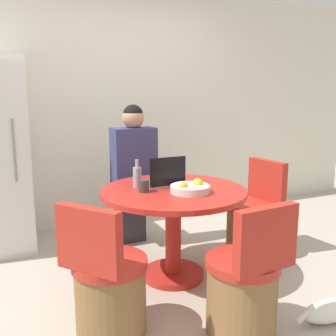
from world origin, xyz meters
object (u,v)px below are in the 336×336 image
object	(u,v)px
bottle	(137,177)
person_seated	(132,169)
laptop	(165,179)
cat	(331,310)
fruit_bowl	(190,188)
chair_right_side	(252,223)
chair_near_left_corner	(109,291)
dining_table	(173,211)
chair_near_camera	(244,290)

from	to	relation	value
bottle	person_seated	bearing A→B (deg)	73.96
laptop	cat	bearing A→B (deg)	121.32
fruit_bowl	laptop	bearing A→B (deg)	109.76
person_seated	cat	xyz separation A→B (m)	(0.72, -1.79, -0.67)
chair_right_side	laptop	bearing A→B (deg)	-98.17
fruit_bowl	chair_near_left_corner	bearing A→B (deg)	-153.08
chair_right_side	bottle	distance (m)	1.21
dining_table	bottle	size ratio (longest dim) A/B	5.05
person_seated	fruit_bowl	bearing A→B (deg)	97.99
chair_near_left_corner	cat	size ratio (longest dim) A/B	1.73
chair_right_side	cat	xyz separation A→B (m)	(-0.19, -1.12, -0.21)
person_seated	cat	size ratio (longest dim) A/B	2.73
chair_right_side	bottle	xyz separation A→B (m)	(-1.09, 0.05, 0.53)
chair_near_left_corner	chair_right_side	world-z (taller)	same
laptop	bottle	xyz separation A→B (m)	(-0.22, 0.05, 0.03)
chair_right_side	fruit_bowl	distance (m)	0.95
person_seated	bottle	size ratio (longest dim) A/B	6.05
chair_near_camera	person_seated	bearing A→B (deg)	-90.31
chair_near_left_corner	chair_right_side	size ratio (longest dim) A/B	1.00
person_seated	bottle	bearing A→B (deg)	73.96
laptop	fruit_bowl	bearing A→B (deg)	109.76
dining_table	bottle	world-z (taller)	bottle
chair_near_left_corner	cat	distance (m)	1.44
fruit_bowl	bottle	world-z (taller)	bottle
fruit_bowl	person_seated	bearing A→B (deg)	97.99
chair_near_camera	bottle	distance (m)	1.20
person_seated	fruit_bowl	distance (m)	0.94
chair_near_camera	chair_right_side	size ratio (longest dim) A/B	1.00
chair_near_camera	cat	xyz separation A→B (m)	(0.59, -0.14, -0.21)
person_seated	fruit_bowl	xyz separation A→B (m)	(0.13, -0.93, 0.02)
chair_near_camera	laptop	bearing A→B (deg)	-89.45
chair_near_left_corner	person_seated	world-z (taller)	person_seated
chair_near_left_corner	laptop	size ratio (longest dim) A/B	2.85
chair_near_left_corner	chair_right_side	bearing A→B (deg)	-104.85
bottle	cat	world-z (taller)	bottle
dining_table	chair_near_camera	distance (m)	0.90
chair_near_left_corner	bottle	distance (m)	0.98
chair_right_side	person_seated	world-z (taller)	person_seated
cat	chair_near_camera	bearing A→B (deg)	173.60
chair_near_camera	chair_near_left_corner	xyz separation A→B (m)	(-0.76, 0.33, 0.00)
cat	chair_right_side	bearing A→B (deg)	86.99
dining_table	chair_near_left_corner	world-z (taller)	chair_near_left_corner
chair_near_camera	cat	world-z (taller)	chair_near_camera
dining_table	fruit_bowl	world-z (taller)	fruit_bowl
laptop	person_seated	bearing A→B (deg)	-86.91
laptop	cat	distance (m)	1.49
cat	fruit_bowl	bearing A→B (deg)	131.15
chair_right_side	person_seated	distance (m)	1.22
chair_near_camera	chair_near_left_corner	size ratio (longest dim) A/B	1.00
chair_near_left_corner	person_seated	distance (m)	1.53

